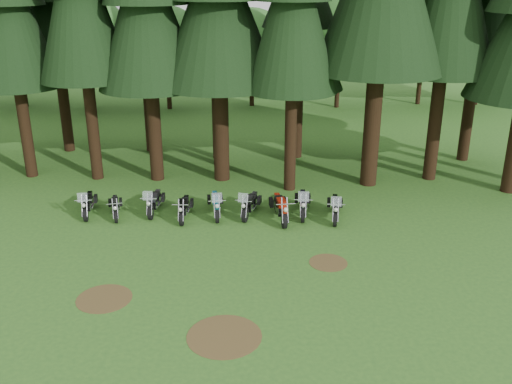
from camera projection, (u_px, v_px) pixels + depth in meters
ground at (203, 269)px, 20.21m from camera, size 120.00×120.00×0.00m
pine_back_4 at (300, 5)px, 29.55m from camera, size 4.94×4.94×13.78m
decid_1 at (19, 30)px, 42.26m from camera, size 7.91×7.69×9.88m
decid_2 at (91, 43)px, 41.62m from camera, size 6.72×6.53×8.40m
decid_3 at (170, 49)px, 42.06m from camera, size 6.12×5.95×7.65m
decid_4 at (255, 49)px, 43.17m from camera, size 5.93×5.76×7.41m
decid_5 at (346, 24)px, 41.87m from camera, size 8.45×8.21×10.56m
decid_6 at (429, 37)px, 43.40m from camera, size 7.06×6.86×8.82m
decid_7 at (493, 23)px, 42.82m from camera, size 8.44×8.20×10.55m
dirt_patch_0 at (104, 299)px, 18.37m from camera, size 1.80×1.80×0.01m
dirt_patch_1 at (328, 263)px, 20.64m from camera, size 1.40×1.40×0.01m
dirt_patch_2 at (224, 336)px, 16.47m from camera, size 2.20×2.20×0.01m
motorcycle_0 at (88, 204)px, 24.60m from camera, size 0.58×2.21×1.39m
motorcycle_1 at (115, 207)px, 24.43m from camera, size 0.60×1.94×0.80m
motorcycle_2 at (154, 203)px, 24.79m from camera, size 0.43×2.22×1.39m
motorcycle_3 at (184, 209)px, 24.23m from camera, size 0.30×2.12×0.86m
motorcycle_4 at (216, 205)px, 24.50m from camera, size 0.59×2.31×1.45m
motorcycle_5 at (250, 205)px, 24.52m from camera, size 0.81×2.23×1.41m
motorcycle_6 at (280, 209)px, 24.06m from camera, size 0.51×2.43×0.99m
motorcycle_7 at (303, 204)px, 24.55m from camera, size 0.48×2.37×1.49m
motorcycle_8 at (335, 208)px, 24.15m from camera, size 0.54×2.28×1.43m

